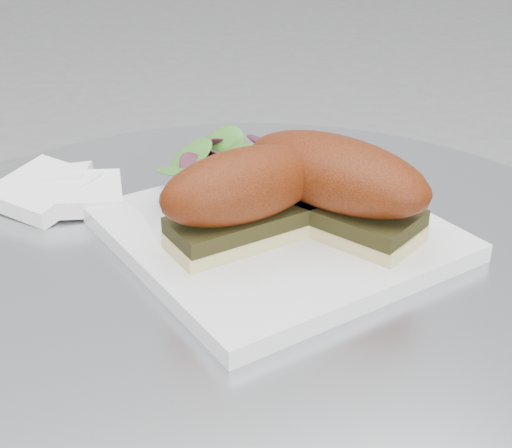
{
  "coord_description": "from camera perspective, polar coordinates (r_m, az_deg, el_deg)",
  "views": [
    {
      "loc": [
        -0.17,
        -0.48,
        1.04
      ],
      "look_at": [
        0.0,
        0.01,
        0.77
      ],
      "focal_mm": 50.0,
      "sensor_mm": 36.0,
      "label": 1
    }
  ],
  "objects": [
    {
      "name": "salad",
      "position": [
        0.67,
        -1.93,
        4.53
      ],
      "size": [
        0.12,
        0.12,
        0.05
      ],
      "primitive_type": null,
      "color": "#42822A",
      "rests_on": "plate"
    },
    {
      "name": "sandwich_right",
      "position": [
        0.6,
        6.32,
        3.35
      ],
      "size": [
        0.16,
        0.19,
        0.08
      ],
      "rotation": [
        0.0,
        0.0,
        -1.04
      ],
      "color": "#CCBF7F",
      "rests_on": "plate"
    },
    {
      "name": "saucer",
      "position": [
        0.73,
        6.11,
        3.34
      ],
      "size": [
        0.15,
        0.15,
        0.01
      ],
      "primitive_type": "cylinder",
      "color": "white",
      "rests_on": "table"
    },
    {
      "name": "sandwich_left",
      "position": [
        0.58,
        -1.01,
        2.33
      ],
      "size": [
        0.16,
        0.1,
        0.08
      ],
      "rotation": [
        0.0,
        0.0,
        0.21
      ],
      "color": "#CCBF7F",
      "rests_on": "plate"
    },
    {
      "name": "napkin",
      "position": [
        0.71,
        -14.93,
        2.08
      ],
      "size": [
        0.14,
        0.14,
        0.02
      ],
      "primitive_type": null,
      "rotation": [
        0.0,
        0.0,
        0.37
      ],
      "color": "white",
      "rests_on": "table"
    },
    {
      "name": "plate",
      "position": [
        0.63,
        1.67,
        -0.7
      ],
      "size": [
        0.31,
        0.31,
        0.02
      ],
      "primitive_type": "cube",
      "rotation": [
        0.0,
        0.0,
        0.24
      ],
      "color": "white",
      "rests_on": "table"
    }
  ]
}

